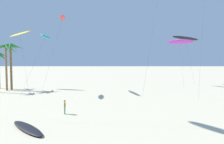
{
  "coord_description": "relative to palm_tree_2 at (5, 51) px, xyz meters",
  "views": [
    {
      "loc": [
        2.64,
        -2.6,
        6.77
      ],
      "look_at": [
        2.7,
        20.07,
        5.22
      ],
      "focal_mm": 38.46,
      "sensor_mm": 36.0,
      "label": 1
    }
  ],
  "objects": [
    {
      "name": "flying_kite_1",
      "position": [
        1.25,
        4.13,
        3.72
      ],
      "size": [
        5.27,
        4.47,
        12.21
      ],
      "color": "yellow",
      "rests_on": "ground"
    },
    {
      "name": "flying_kite_8",
      "position": [
        10.86,
        0.67,
        6.5
      ],
      "size": [
        3.97,
        9.13,
        14.54
      ],
      "color": "red",
      "rests_on": "ground"
    },
    {
      "name": "grounded_kite_0",
      "position": [
        12.74,
        -24.79,
        -7.44
      ],
      "size": [
        4.88,
        5.42,
        0.33
      ],
      "color": "black",
      "rests_on": "ground"
    },
    {
      "name": "flying_kite_3",
      "position": [
        35.66,
        7.42,
        2.25
      ],
      "size": [
        5.56,
        8.98,
        10.5
      ],
      "color": "purple",
      "rests_on": "ground"
    },
    {
      "name": "palm_tree_3",
      "position": [
        0.61,
        0.81,
        -0.24
      ],
      "size": [
        4.7,
        5.08,
        9.27
      ],
      "color": "brown",
      "rests_on": "ground"
    },
    {
      "name": "flying_kite_4",
      "position": [
        38.62,
        13.32,
        3.48
      ],
      "size": [
        6.56,
        4.96,
        11.93
      ],
      "color": "black",
      "rests_on": "ground"
    },
    {
      "name": "flying_kite_7",
      "position": [
        8.96,
        -4.43,
        2.5
      ],
      "size": [
        4.59,
        5.37,
        10.79
      ],
      "color": "#19B2B7",
      "rests_on": "ground"
    },
    {
      "name": "palm_tree_2",
      "position": [
        0.0,
        0.0,
        0.0
      ],
      "size": [
        4.71,
        4.81,
        9.05
      ],
      "color": "olive",
      "rests_on": "ground"
    },
    {
      "name": "person_foreground_walker",
      "position": [
        15.01,
        -18.9,
        -6.7
      ],
      "size": [
        0.28,
        0.49,
        1.65
      ],
      "color": "#338E56",
      "rests_on": "ground"
    }
  ]
}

